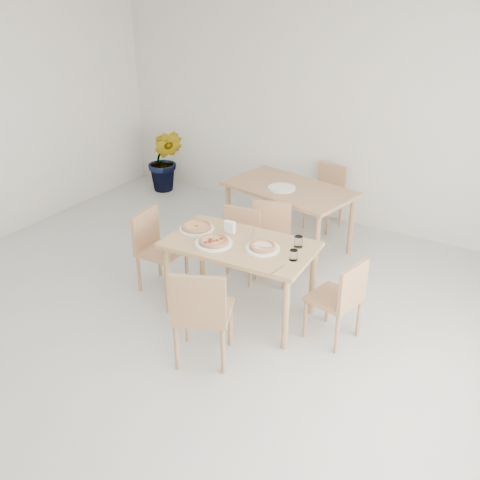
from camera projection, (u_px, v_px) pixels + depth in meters
The scene contains 21 objects.
main_table at pixel (240, 252), 5.14m from camera, with size 1.40×0.85×0.75m.
chair_south at pixel (201, 310), 4.51m from camera, with size 0.59×0.59×0.91m.
chair_north at pixel (270, 236), 5.85m from camera, with size 0.54×0.54×0.83m.
chair_west at pixel (155, 244), 5.68m from camera, with size 0.43×0.43×0.82m.
chair_east at pixel (342, 296), 4.83m from camera, with size 0.47×0.47×0.80m.
plate_margherita at pixel (197, 229), 5.35m from camera, with size 0.34×0.34×0.02m, color white.
plate_mushroom at pixel (262, 249), 4.98m from camera, with size 0.31×0.31×0.02m, color white.
plate_pepperoni at pixel (214, 243), 5.07m from camera, with size 0.34×0.34×0.02m, color white.
pizza_margherita at pixel (196, 227), 5.34m from camera, with size 0.37×0.37×0.03m.
pizza_mushroom at pixel (263, 246), 4.97m from camera, with size 0.29×0.29×0.03m.
pizza_pepperoni at pixel (214, 241), 5.06m from camera, with size 0.34×0.34×0.03m.
tumbler_a at pixel (298, 242), 5.01m from camera, with size 0.08×0.08×0.10m, color white.
tumbler_b at pixel (294, 255), 4.79m from camera, with size 0.07×0.07×0.09m, color white.
napkin_holder at pixel (230, 228), 5.25m from camera, with size 0.11×0.06×0.13m.
fork_a at pixel (278, 270), 4.65m from camera, with size 0.02×0.19×0.01m, color silver.
fork_b at pixel (253, 234), 5.27m from camera, with size 0.02×0.20×0.01m, color silver.
second_table at pixel (289, 194), 6.40m from camera, with size 1.55×1.06×0.75m.
chair_back_s at pixel (246, 234), 5.92m from camera, with size 0.46×0.46×0.81m.
chair_back_n at pixel (327, 191), 7.04m from camera, with size 0.42×0.42×0.79m.
plate_empty at pixel (282, 188), 6.31m from camera, with size 0.31×0.31×0.02m, color white.
potted_plant at pixel (165, 160), 8.13m from camera, with size 0.51×0.41×0.92m, color #266F21.
Camera 1 is at (2.73, -2.93, 3.04)m, focal length 42.00 mm.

